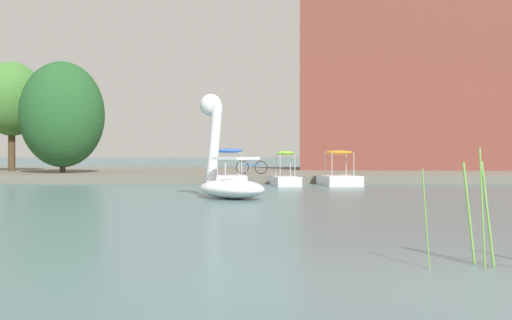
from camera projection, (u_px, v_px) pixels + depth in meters
ground_plane at (460, 288)px, 6.19m from camera, size 524.71×524.71×0.00m
shore_bank_far at (298, 173)px, 37.93m from camera, size 144.87×19.73×0.36m
swan_boat at (227, 171)px, 18.74m from camera, size 2.77×2.69×3.29m
pedal_boat_orange at (339, 175)px, 26.51m from camera, size 1.85×2.57×1.54m
pedal_boat_lime at (285, 176)px, 26.18m from camera, size 1.36×2.11×1.52m
pedal_boat_blue at (228, 174)px, 26.14m from camera, size 1.72×2.39×1.62m
tree_willow_near_path at (62, 115)px, 32.71m from camera, size 5.83×5.71×6.04m
tree_broadleaf_left at (12, 99)px, 36.13m from camera, size 5.22×5.30×6.55m
bicycle_parked at (252, 167)px, 30.86m from camera, size 1.63×0.20×0.68m
apartment_block at (466, 70)px, 41.32m from camera, size 23.15×10.84×13.63m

